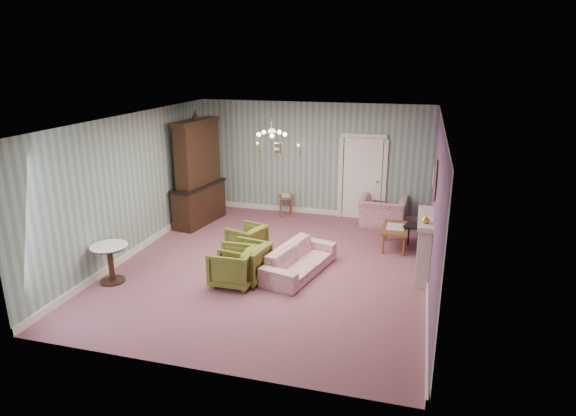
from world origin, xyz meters
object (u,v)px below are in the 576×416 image
(olive_chair_c, at_px, (247,238))
(sofa_chintz, at_px, (300,255))
(dresser, at_px, (198,170))
(side_table_black, at_px, (413,237))
(olive_chair_b, at_px, (245,260))
(pedestal_table, at_px, (111,264))
(coffee_table, at_px, (395,237))
(wingback_chair, at_px, (383,207))
(olive_chair_a, at_px, (233,265))
(fireplace, at_px, (424,245))

(olive_chair_c, relative_size, sofa_chintz, 0.37)
(sofa_chintz, bearing_deg, dresser, 68.12)
(olive_chair_c, xyz_separation_m, side_table_black, (3.37, 1.18, -0.07))
(olive_chair_b, distance_m, sofa_chintz, 1.05)
(sofa_chintz, height_order, pedestal_table, sofa_chintz)
(coffee_table, xyz_separation_m, side_table_black, (0.38, 0.04, 0.03))
(olive_chair_c, relative_size, coffee_table, 0.72)
(olive_chair_c, height_order, wingback_chair, wingback_chair)
(olive_chair_b, relative_size, dresser, 0.29)
(olive_chair_a, xyz_separation_m, olive_chair_c, (-0.26, 1.44, -0.04))
(sofa_chintz, height_order, side_table_black, sofa_chintz)
(olive_chair_a, bearing_deg, side_table_black, 130.83)
(olive_chair_b, height_order, olive_chair_c, olive_chair_b)
(olive_chair_c, bearing_deg, dresser, -112.57)
(olive_chair_c, height_order, coffee_table, olive_chair_c)
(olive_chair_a, distance_m, dresser, 3.78)
(olive_chair_a, xyz_separation_m, fireplace, (3.31, 1.38, 0.20))
(olive_chair_b, height_order, fireplace, fireplace)
(side_table_black, bearing_deg, pedestal_table, -149.51)
(side_table_black, bearing_deg, fireplace, -80.40)
(fireplace, bearing_deg, pedestal_table, -161.17)
(coffee_table, bearing_deg, side_table_black, 5.79)
(olive_chair_b, distance_m, dresser, 3.67)
(coffee_table, distance_m, side_table_black, 0.39)
(olive_chair_c, height_order, dresser, dresser)
(sofa_chintz, xyz_separation_m, coffee_table, (1.68, 1.79, -0.12))
(olive_chair_c, distance_m, side_table_black, 3.57)
(wingback_chair, height_order, coffee_table, wingback_chair)
(dresser, bearing_deg, coffee_table, 4.11)
(olive_chair_b, height_order, side_table_black, olive_chair_b)
(sofa_chintz, bearing_deg, olive_chair_c, 77.00)
(olive_chair_a, height_order, coffee_table, olive_chair_a)
(olive_chair_b, bearing_deg, sofa_chintz, 130.31)
(olive_chair_a, bearing_deg, coffee_table, 134.14)
(olive_chair_a, height_order, side_table_black, olive_chair_a)
(olive_chair_a, xyz_separation_m, pedestal_table, (-2.20, -0.50, -0.02))
(olive_chair_a, xyz_separation_m, dresser, (-2.06, 3.01, 0.97))
(olive_chair_a, relative_size, pedestal_table, 1.05)
(olive_chair_a, distance_m, pedestal_table, 2.25)
(wingback_chair, bearing_deg, pedestal_table, 46.70)
(olive_chair_b, relative_size, olive_chair_c, 1.13)
(sofa_chintz, xyz_separation_m, wingback_chair, (1.29, 3.18, 0.12))
(olive_chair_a, relative_size, fireplace, 0.55)
(olive_chair_a, bearing_deg, pedestal_table, -76.41)
(olive_chair_a, relative_size, coffee_table, 0.81)
(olive_chair_c, distance_m, fireplace, 3.58)
(olive_chair_b, xyz_separation_m, pedestal_table, (-2.34, -0.75, -0.02))
(wingback_chair, height_order, fireplace, fireplace)
(wingback_chair, distance_m, dresser, 4.59)
(coffee_table, distance_m, pedestal_table, 5.81)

